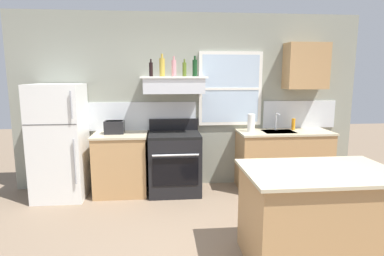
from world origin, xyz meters
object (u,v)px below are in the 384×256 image
object	(u,v)px
bottle_rose_pink	(174,68)
dish_soap_bottle	(293,124)
toaster	(114,127)
stove_range	(175,162)
bottle_champagne_gold_foil	(162,67)
kitchen_island	(317,216)
refrigerator	(59,142)
bottle_balsamic_dark	(151,69)
paper_towel_roll	(251,123)
bottle_olive_oil_square	(184,69)
bottle_dark_green_wine	(195,68)

from	to	relation	value
bottle_rose_pink	dish_soap_bottle	distance (m)	2.07
toaster	stove_range	distance (m)	1.04
toaster	bottle_rose_pink	size ratio (longest dim) A/B	1.02
bottle_rose_pink	dish_soap_bottle	xyz separation A→B (m)	(1.87, 0.03, -0.87)
bottle_champagne_gold_foil	bottle_rose_pink	bearing A→B (deg)	-1.69
kitchen_island	bottle_champagne_gold_foil	bearing A→B (deg)	124.74
refrigerator	kitchen_island	world-z (taller)	refrigerator
refrigerator	bottle_rose_pink	size ratio (longest dim) A/B	5.66
stove_range	bottle_balsamic_dark	xyz separation A→B (m)	(-0.33, 0.13, 1.39)
toaster	bottle_balsamic_dark	world-z (taller)	bottle_balsamic_dark
refrigerator	dish_soap_bottle	bearing A→B (deg)	2.60
bottle_rose_pink	paper_towel_roll	bearing A→B (deg)	-3.32
bottle_balsamic_dark	bottle_olive_oil_square	bearing A→B (deg)	-1.13
bottle_dark_green_wine	paper_towel_roll	world-z (taller)	bottle_dark_green_wine
paper_towel_roll	dish_soap_bottle	xyz separation A→B (m)	(0.71, 0.10, -0.04)
bottle_dark_green_wine	bottle_champagne_gold_foil	bearing A→B (deg)	-175.05
refrigerator	bottle_dark_green_wine	distance (m)	2.24
paper_towel_roll	bottle_dark_green_wine	bearing A→B (deg)	172.32
refrigerator	kitchen_island	size ratio (longest dim) A/B	1.17
refrigerator	bottle_olive_oil_square	bearing A→B (deg)	4.66
stove_range	bottle_champagne_gold_foil	xyz separation A→B (m)	(-0.17, 0.11, 1.42)
paper_towel_roll	toaster	bearing A→B (deg)	179.04
bottle_balsamic_dark	paper_towel_roll	xyz separation A→B (m)	(1.50, -0.10, -0.81)
bottle_balsamic_dark	bottle_champagne_gold_foil	bearing A→B (deg)	-8.49
stove_range	paper_towel_roll	size ratio (longest dim) A/B	4.04
bottle_dark_green_wine	dish_soap_bottle	size ratio (longest dim) A/B	1.67
bottle_olive_oil_square	bottle_dark_green_wine	distance (m)	0.16
bottle_olive_oil_square	dish_soap_bottle	xyz separation A→B (m)	(1.72, 0.01, -0.85)
refrigerator	paper_towel_roll	world-z (taller)	refrigerator
bottle_olive_oil_square	dish_soap_bottle	bearing A→B (deg)	0.42
bottle_rose_pink	bottle_olive_oil_square	xyz separation A→B (m)	(0.16, 0.02, -0.02)
refrigerator	dish_soap_bottle	world-z (taller)	refrigerator
toaster	bottle_dark_green_wine	bearing A→B (deg)	3.83
toaster	bottle_rose_pink	world-z (taller)	bottle_rose_pink
bottle_dark_green_wine	kitchen_island	size ratio (longest dim) A/B	0.22
refrigerator	bottle_rose_pink	world-z (taller)	bottle_rose_pink
bottle_balsamic_dark	bottle_olive_oil_square	xyz separation A→B (m)	(0.49, -0.01, 0.00)
toaster	bottle_balsamic_dark	xyz separation A→B (m)	(0.55, 0.06, 0.84)
refrigerator	bottle_champagne_gold_foil	size ratio (longest dim) A/B	5.07
dish_soap_bottle	bottle_olive_oil_square	bearing A→B (deg)	-179.58
bottle_rose_pink	paper_towel_roll	distance (m)	1.43
paper_towel_roll	kitchen_island	bearing A→B (deg)	-87.29
stove_range	bottle_champagne_gold_foil	distance (m)	1.43
dish_soap_bottle	bottle_balsamic_dark	bearing A→B (deg)	-179.92
toaster	bottle_champagne_gold_foil	size ratio (longest dim) A/B	0.92
bottle_champagne_gold_foil	stove_range	bearing A→B (deg)	-33.53
bottle_balsamic_dark	paper_towel_roll	size ratio (longest dim) A/B	0.93
bottle_olive_oil_square	kitchen_island	bearing A→B (deg)	-62.06
bottle_dark_green_wine	bottle_balsamic_dark	bearing A→B (deg)	-178.44
bottle_olive_oil_square	bottle_champagne_gold_foil	bearing A→B (deg)	-177.44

